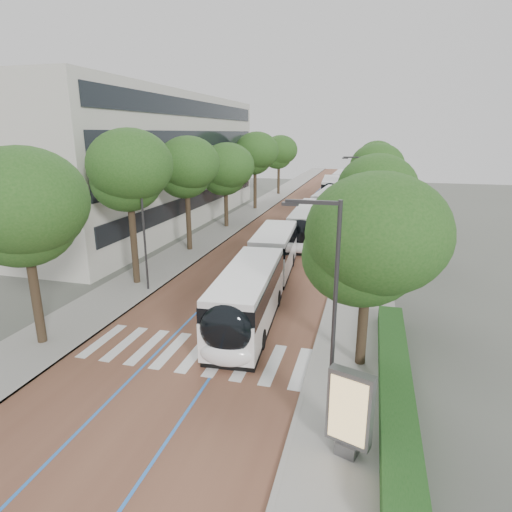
# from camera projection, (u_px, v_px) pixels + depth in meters

# --- Properties ---
(ground) EXTENTS (160.00, 160.00, 0.00)m
(ground) POSITION_uv_depth(u_px,v_px,m) (183.00, 364.00, 19.24)
(ground) COLOR #51544C
(ground) RESTS_ON ground
(road) EXTENTS (11.00, 140.00, 0.02)m
(road) POSITION_uv_depth(u_px,v_px,m) (310.00, 211.00, 56.34)
(road) COLOR brown
(road) RESTS_ON ground
(sidewalk_left) EXTENTS (4.00, 140.00, 0.12)m
(sidewalk_left) POSITION_uv_depth(u_px,v_px,m) (255.00, 209.00, 58.20)
(sidewalk_left) COLOR gray
(sidewalk_left) RESTS_ON ground
(sidewalk_right) EXTENTS (4.00, 140.00, 0.12)m
(sidewalk_right) POSITION_uv_depth(u_px,v_px,m) (368.00, 214.00, 54.45)
(sidewalk_right) COLOR gray
(sidewalk_right) RESTS_ON ground
(kerb_left) EXTENTS (0.20, 140.00, 0.14)m
(kerb_left) POSITION_uv_depth(u_px,v_px,m) (269.00, 209.00, 57.73)
(kerb_left) COLOR gray
(kerb_left) RESTS_ON ground
(kerb_right) EXTENTS (0.20, 140.00, 0.14)m
(kerb_right) POSITION_uv_depth(u_px,v_px,m) (353.00, 213.00, 54.93)
(kerb_right) COLOR gray
(kerb_right) RESTS_ON ground
(zebra_crossing) EXTENTS (10.55, 3.60, 0.01)m
(zebra_crossing) POSITION_uv_depth(u_px,v_px,m) (196.00, 353.00, 20.11)
(zebra_crossing) COLOR silver
(zebra_crossing) RESTS_ON ground
(lane_line_left) EXTENTS (0.12, 126.00, 0.01)m
(lane_line_left) POSITION_uv_depth(u_px,v_px,m) (298.00, 211.00, 56.74)
(lane_line_left) COLOR blue
(lane_line_left) RESTS_ON road
(lane_line_right) EXTENTS (0.12, 126.00, 0.01)m
(lane_line_right) POSITION_uv_depth(u_px,v_px,m) (322.00, 212.00, 55.94)
(lane_line_right) COLOR blue
(lane_line_right) RESTS_ON road
(office_building) EXTENTS (18.11, 40.00, 14.00)m
(office_building) POSITION_uv_depth(u_px,v_px,m) (125.00, 160.00, 48.14)
(office_building) COLOR beige
(office_building) RESTS_ON ground
(hedge) EXTENTS (1.20, 14.00, 0.80)m
(hedge) POSITION_uv_depth(u_px,v_px,m) (395.00, 383.00, 16.82)
(hedge) COLOR #1A4819
(hedge) RESTS_ON sidewalk_right
(streetlight_near) EXTENTS (1.82, 0.20, 8.00)m
(streetlight_near) POSITION_uv_depth(u_px,v_px,m) (329.00, 304.00, 13.47)
(streetlight_near) COLOR #313134
(streetlight_near) RESTS_ON sidewalk_right
(streetlight_far) EXTENTS (1.82, 0.20, 8.00)m
(streetlight_far) POSITION_uv_depth(u_px,v_px,m) (359.00, 196.00, 36.65)
(streetlight_far) COLOR #313134
(streetlight_far) RESTS_ON sidewalk_right
(lamp_post_left) EXTENTS (0.14, 0.14, 8.00)m
(lamp_post_left) POSITION_uv_depth(u_px,v_px,m) (144.00, 229.00, 27.04)
(lamp_post_left) COLOR #313134
(lamp_post_left) RESTS_ON sidewalk_left
(trees_left) EXTENTS (5.71, 60.62, 9.74)m
(trees_left) POSITION_uv_depth(u_px,v_px,m) (217.00, 166.00, 42.84)
(trees_left) COLOR black
(trees_left) RESTS_ON ground
(trees_right) EXTENTS (5.87, 47.37, 8.51)m
(trees_right) POSITION_uv_depth(u_px,v_px,m) (372.00, 187.00, 33.28)
(trees_right) COLOR black
(trees_right) RESTS_ON ground
(lead_bus) EXTENTS (3.86, 18.53, 3.20)m
(lead_bus) POSITION_uv_depth(u_px,v_px,m) (261.00, 275.00, 26.10)
(lead_bus) COLOR black
(lead_bus) RESTS_ON ground
(bus_queued_0) EXTENTS (2.89, 12.47, 3.20)m
(bus_queued_0) POSITION_uv_depth(u_px,v_px,m) (308.00, 225.00, 40.55)
(bus_queued_0) COLOR white
(bus_queued_0) RESTS_ON ground
(bus_queued_1) EXTENTS (3.26, 12.53, 3.20)m
(bus_queued_1) POSITION_uv_depth(u_px,v_px,m) (329.00, 203.00, 52.69)
(bus_queued_1) COLOR white
(bus_queued_1) RESTS_ON ground
(bus_queued_2) EXTENTS (3.35, 12.54, 3.20)m
(bus_queued_2) POSITION_uv_depth(u_px,v_px,m) (331.00, 189.00, 66.30)
(bus_queued_2) COLOR white
(bus_queued_2) RESTS_ON ground
(bus_queued_3) EXTENTS (2.73, 12.44, 3.20)m
(bus_queued_3) POSITION_uv_depth(u_px,v_px,m) (342.00, 180.00, 77.87)
(bus_queued_3) COLOR white
(bus_queued_3) RESTS_ON ground
(ad_panel) EXTENTS (1.47, 0.82, 2.95)m
(ad_panel) POSITION_uv_depth(u_px,v_px,m) (350.00, 412.00, 13.27)
(ad_panel) COLOR #59595B
(ad_panel) RESTS_ON sidewalk_right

